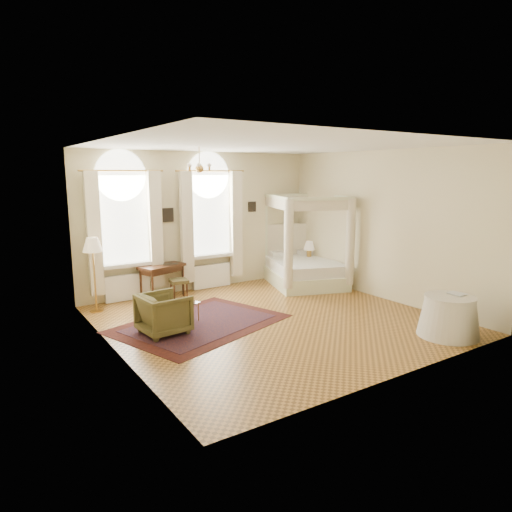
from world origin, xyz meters
The scene contains 18 objects.
ground centered at (0.00, 0.00, 0.00)m, with size 6.00×6.00×0.00m, color #A36F2F.
room_walls centered at (0.00, 0.00, 1.98)m, with size 6.00×6.00×6.00m.
window_left centered at (-1.90, 2.87, 1.49)m, with size 1.62×0.27×3.29m.
window_right centered at (0.20, 2.87, 1.49)m, with size 1.62×0.27×3.29m.
chandelier centered at (-0.90, 1.20, 2.91)m, with size 0.51×0.45×0.50m.
wall_pictures centered at (0.09, 2.97, 1.89)m, with size 2.54×0.03×0.39m.
canopy_bed centered at (2.33, 1.87, 0.51)m, with size 2.26×2.50×2.26m.
nightstand centered at (2.70, 2.23, 0.30)m, with size 0.42×0.38×0.60m, color #381D0F.
nightstand_lamp centered at (2.80, 2.28, 0.88)m, with size 0.29×0.29×0.42m.
writing_desk centered at (-1.15, 2.70, 0.65)m, with size 1.12×0.82×0.76m.
laptop centered at (-0.96, 2.65, 0.77)m, with size 0.33×0.21×0.03m, color black.
stool centered at (-0.88, 2.41, 0.37)m, with size 0.44×0.44×0.44m.
armchair centered at (-2.04, 0.42, 0.36)m, with size 0.78×0.80×0.73m, color #47401E.
coffee_table centered at (-1.52, 0.76, 0.35)m, with size 0.67×0.58×0.38m.
floor_lamp centered at (-2.70, 2.45, 1.31)m, with size 0.39×0.39×1.53m.
oriental_rug centered at (-1.27, 0.55, 0.01)m, with size 3.54×3.00×0.01m.
side_table centered at (2.06, -2.39, 0.35)m, with size 1.04×1.04×0.71m.
book centered at (2.14, -2.39, 0.72)m, with size 0.21×0.28×0.03m, color black.
Camera 1 is at (-4.91, -6.90, 2.80)m, focal length 32.00 mm.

